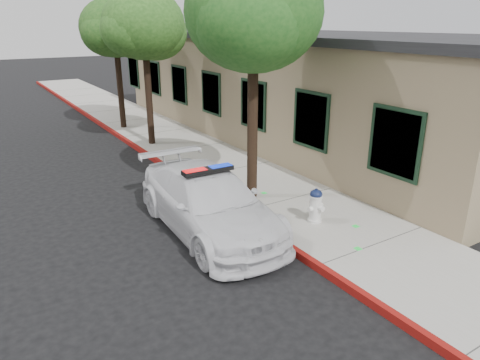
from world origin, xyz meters
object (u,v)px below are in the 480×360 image
at_px(clapboard_building, 296,85).
at_px(street_tree_far, 116,31).
at_px(fire_hydrant, 316,205).
at_px(street_tree_mid, 144,28).
at_px(street_tree_near, 254,18).
at_px(police_car, 209,202).

distance_m(clapboard_building, street_tree_far, 7.93).
height_order(fire_hydrant, street_tree_mid, street_tree_mid).
bearing_deg(street_tree_mid, fire_hydrant, -86.31).
height_order(street_tree_near, street_tree_mid, street_tree_near).
relative_size(clapboard_building, police_car, 4.16).
bearing_deg(street_tree_far, street_tree_mid, -89.86).
height_order(clapboard_building, street_tree_near, street_tree_near).
bearing_deg(street_tree_far, clapboard_building, -38.61).
bearing_deg(clapboard_building, street_tree_near, -137.36).
xyz_separation_m(clapboard_building, police_car, (-7.59, -6.22, -1.40)).
bearing_deg(street_tree_near, street_tree_far, 91.25).
distance_m(fire_hydrant, street_tree_near, 4.69).
relative_size(police_car, street_tree_far, 0.92).
bearing_deg(street_tree_far, street_tree_near, -88.75).
relative_size(street_tree_near, street_tree_far, 1.12).
height_order(police_car, street_tree_far, street_tree_far).
bearing_deg(street_tree_far, police_car, -98.45).
height_order(clapboard_building, street_tree_mid, street_tree_mid).
distance_m(street_tree_near, street_tree_far, 10.06).
distance_m(clapboard_building, street_tree_mid, 6.54).
relative_size(clapboard_building, street_tree_near, 3.41).
bearing_deg(street_tree_near, police_car, -153.19).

